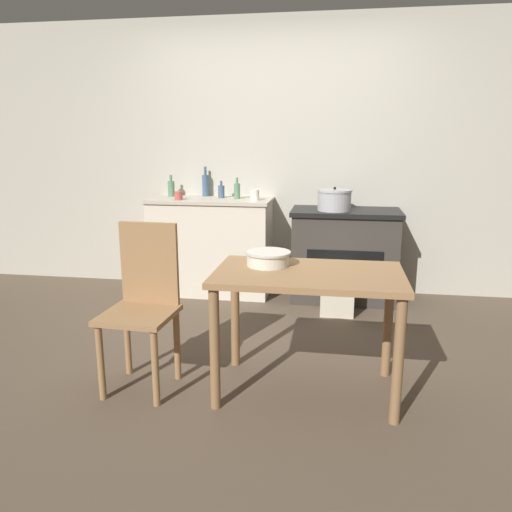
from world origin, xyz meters
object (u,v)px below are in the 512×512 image
(cup_center, at_px, (179,196))
(work_table, at_px, (308,291))
(chair, at_px, (143,302))
(cup_center_right, at_px, (255,195))
(bottle_left, at_px, (237,191))
(flour_sack, at_px, (337,292))
(bottle_center_left, at_px, (206,185))
(bottle_far_left, at_px, (171,188))
(bottle_mid_left, at_px, (221,191))
(mixing_bowl_large, at_px, (268,258))
(stock_pot, at_px, (334,200))
(stove, at_px, (344,255))

(cup_center, bearing_deg, work_table, -52.34)
(chair, bearing_deg, cup_center_right, 81.50)
(bottle_left, bearing_deg, flour_sack, -27.37)
(work_table, distance_m, chair, 0.97)
(work_table, height_order, bottle_center_left, bottle_center_left)
(flour_sack, relative_size, cup_center_right, 4.13)
(bottle_far_left, height_order, bottle_mid_left, bottle_far_left)
(mixing_bowl_large, height_order, bottle_far_left, bottle_far_left)
(flour_sack, xyz_separation_m, cup_center, (-1.47, 0.32, 0.75))
(work_table, height_order, bottle_far_left, bottle_far_left)
(stock_pot, relative_size, bottle_mid_left, 1.89)
(stove, xyz_separation_m, stock_pot, (-0.11, -0.07, 0.51))
(stove, relative_size, chair, 1.00)
(flour_sack, bearing_deg, mixing_bowl_large, -108.58)
(bottle_far_left, relative_size, bottle_center_left, 0.73)
(mixing_bowl_large, bearing_deg, stove, 74.50)
(work_table, relative_size, bottle_far_left, 5.11)
(mixing_bowl_large, relative_size, bottle_center_left, 0.95)
(stock_pot, distance_m, bottle_center_left, 1.27)
(cup_center_right, bearing_deg, bottle_mid_left, 156.35)
(stock_pot, bearing_deg, bottle_left, 172.80)
(work_table, relative_size, mixing_bowl_large, 3.93)
(bottle_far_left, bearing_deg, flour_sack, -19.57)
(mixing_bowl_large, distance_m, cup_center_right, 1.68)
(mixing_bowl_large, relative_size, bottle_far_left, 1.30)
(stove, relative_size, bottle_left, 4.96)
(flour_sack, distance_m, bottle_center_left, 1.67)
(work_table, height_order, bottle_left, bottle_left)
(flour_sack, distance_m, bottle_mid_left, 1.46)
(stove, bearing_deg, chair, -122.57)
(stock_pot, xyz_separation_m, bottle_mid_left, (-1.06, 0.16, 0.04))
(flour_sack, xyz_separation_m, bottle_far_left, (-1.62, 0.58, 0.79))
(work_table, xyz_separation_m, stock_pot, (0.12, 1.73, 0.31))
(mixing_bowl_large, bearing_deg, chair, -167.17)
(mixing_bowl_large, bearing_deg, bottle_left, 107.07)
(stock_pot, height_order, bottle_far_left, bottle_far_left)
(bottle_left, xyz_separation_m, cup_center_right, (0.18, -0.11, -0.03))
(stove, relative_size, bottle_far_left, 4.69)
(stock_pot, relative_size, cup_center, 3.83)
(stock_pot, xyz_separation_m, cup_center_right, (-0.71, 0.01, 0.03))
(stock_pot, relative_size, mixing_bowl_large, 1.13)
(stove, xyz_separation_m, cup_center_right, (-0.82, -0.07, 0.54))
(mixing_bowl_large, bearing_deg, cup_center, 123.72)
(chair, relative_size, mixing_bowl_large, 3.62)
(bottle_far_left, xyz_separation_m, cup_center_right, (0.85, -0.19, -0.03))
(bottle_center_left, height_order, cup_center, bottle_center_left)
(bottle_mid_left, xyz_separation_m, bottle_center_left, (-0.18, 0.12, 0.05))
(stove, height_order, cup_center_right, cup_center_right)
(stove, relative_size, mixing_bowl_large, 3.61)
(bottle_mid_left, distance_m, bottle_center_left, 0.22)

